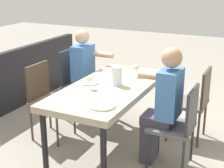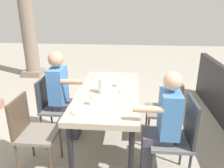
{
  "view_description": "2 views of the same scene",
  "coord_description": "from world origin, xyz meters",
  "views": [
    {
      "loc": [
        3.19,
        1.58,
        1.97
      ],
      "look_at": [
        -0.04,
        0.01,
        0.78
      ],
      "focal_mm": 53.74,
      "sensor_mm": 36.0,
      "label": 1
    },
    {
      "loc": [
        -2.73,
        -0.3,
        1.89
      ],
      "look_at": [
        -0.08,
        -0.06,
        0.91
      ],
      "focal_mm": 35.0,
      "sensor_mm": 36.0,
      "label": 2
    }
  ],
  "objects": [
    {
      "name": "ground_plane",
      "position": [
        0.0,
        0.0,
        0.0
      ],
      "size": [
        16.0,
        16.0,
        0.0
      ],
      "primitive_type": "plane",
      "color": "gray"
    },
    {
      "name": "dining_table",
      "position": [
        0.0,
        0.0,
        0.7
      ],
      "size": [
        1.75,
        0.82,
        0.77
      ],
      "color": "tan",
      "rests_on": "ground"
    },
    {
      "name": "chair_west_north",
      "position": [
        -0.64,
        0.83,
        0.53
      ],
      "size": [
        0.44,
        0.44,
        0.91
      ],
      "color": "#6A6158",
      "rests_on": "ground"
    },
    {
      "name": "chair_west_south",
      "position": [
        -0.64,
        -0.84,
        0.55
      ],
      "size": [
        0.44,
        0.44,
        0.97
      ],
      "color": "#5B5E61",
      "rests_on": "ground"
    },
    {
      "name": "chair_mid_north",
      "position": [
        0.06,
        0.83,
        0.52
      ],
      "size": [
        0.44,
        0.44,
        0.9
      ],
      "color": "#5B5E61",
      "rests_on": "ground"
    },
    {
      "name": "chair_mid_south",
      "position": [
        0.06,
        -0.83,
        0.54
      ],
      "size": [
        0.44,
        0.44,
        0.93
      ],
      "color": "#6A6158",
      "rests_on": "ground"
    },
    {
      "name": "diner_woman_green",
      "position": [
        0.06,
        0.65,
        0.69
      ],
      "size": [
        0.35,
        0.49,
        1.29
      ],
      "color": "#3F3F4C",
      "rests_on": "ground"
    },
    {
      "name": "diner_man_white",
      "position": [
        -0.64,
        -0.65,
        0.67
      ],
      "size": [
        0.35,
        0.49,
        1.26
      ],
      "color": "#3F3F4C",
      "rests_on": "ground"
    },
    {
      "name": "stone_column_far",
      "position": [
        2.9,
        2.41,
        1.43
      ],
      "size": [
        0.49,
        0.49,
        2.9
      ],
      "color": "gray",
      "rests_on": "ground"
    },
    {
      "name": "plate_0",
      "position": [
        -0.62,
        0.23,
        0.78
      ],
      "size": [
        0.23,
        0.23,
        0.02
      ],
      "color": "white",
      "rests_on": "dining_table"
    },
    {
      "name": "wine_glass_0",
      "position": [
        -0.45,
        0.13,
        0.88
      ],
      "size": [
        0.08,
        0.08,
        0.16
      ],
      "color": "white",
      "rests_on": "dining_table"
    },
    {
      "name": "fork_0",
      "position": [
        -0.77,
        0.23,
        0.78
      ],
      "size": [
        0.02,
        0.17,
        0.01
      ],
      "primitive_type": "cube",
      "rotation": [
        0.0,
        0.0,
        0.02
      ],
      "color": "silver",
      "rests_on": "dining_table"
    },
    {
      "name": "spoon_0",
      "position": [
        -0.47,
        0.23,
        0.78
      ],
      "size": [
        0.03,
        0.17,
        0.01
      ],
      "primitive_type": "cube",
      "rotation": [
        0.0,
        0.0,
        0.07
      ],
      "color": "silver",
      "rests_on": "dining_table"
    },
    {
      "name": "plate_1",
      "position": [
        0.02,
        -0.25,
        0.78
      ],
      "size": [
        0.21,
        0.21,
        0.02
      ],
      "color": "white",
      "rests_on": "dining_table"
    },
    {
      "name": "wine_glass_1",
      "position": [
        0.18,
        -0.15,
        0.88
      ],
      "size": [
        0.07,
        0.07,
        0.15
      ],
      "color": "white",
      "rests_on": "dining_table"
    },
    {
      "name": "fork_1",
      "position": [
        -0.13,
        -0.25,
        0.78
      ],
      "size": [
        0.03,
        0.17,
        0.01
      ],
      "primitive_type": "cube",
      "rotation": [
        0.0,
        0.0,
        0.06
      ],
      "color": "silver",
      "rests_on": "dining_table"
    },
    {
      "name": "spoon_1",
      "position": [
        0.17,
        -0.25,
        0.78
      ],
      "size": [
        0.03,
        0.17,
        0.01
      ],
      "primitive_type": "cube",
      "rotation": [
        0.0,
        0.0,
        0.1
      ],
      "color": "silver",
      "rests_on": "dining_table"
    },
    {
      "name": "plate_2",
      "position": [
        0.59,
        0.22,
        0.78
      ],
      "size": [
        0.25,
        0.25,
        0.02
      ],
      "color": "silver",
      "rests_on": "dining_table"
    },
    {
      "name": "fork_2",
      "position": [
        0.44,
        0.22,
        0.78
      ],
      "size": [
        0.02,
        0.17,
        0.01
      ],
      "primitive_type": "cube",
      "rotation": [
        0.0,
        0.0,
        0.01
      ],
      "color": "silver",
      "rests_on": "dining_table"
    },
    {
      "name": "spoon_2",
      "position": [
        0.74,
        0.22,
        0.78
      ],
      "size": [
        0.02,
        0.17,
        0.01
      ],
      "primitive_type": "cube",
      "rotation": [
        0.0,
        0.0,
        -0.01
      ],
      "color": "silver",
      "rests_on": "dining_table"
    },
    {
      "name": "water_pitcher",
      "position": [
        -0.06,
        0.06,
        0.87
      ],
      "size": [
        0.11,
        0.11,
        0.21
      ],
      "color": "white",
      "rests_on": "dining_table"
    }
  ]
}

